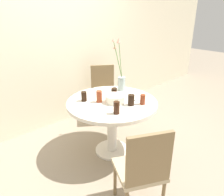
{
  "coord_description": "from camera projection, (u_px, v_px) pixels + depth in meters",
  "views": [
    {
      "loc": [
        -1.62,
        -1.77,
        1.76
      ],
      "look_at": [
        0.0,
        0.0,
        0.76
      ],
      "focal_mm": 35.0,
      "sensor_mm": 36.0,
      "label": 1
    }
  ],
  "objects": [
    {
      "name": "flower_vase",
      "position": [
        121.0,
        76.0,
        2.92
      ],
      "size": [
        0.1,
        0.23,
        0.69
      ],
      "color": "#9EB2AD",
      "rests_on": "dining_table"
    },
    {
      "name": "wall_back",
      "position": [
        57.0,
        41.0,
        3.22
      ],
      "size": [
        8.0,
        0.05,
        2.6
      ],
      "color": "beige",
      "rests_on": "ground_plane"
    },
    {
      "name": "drink_glass_2",
      "position": [
        143.0,
        99.0,
        2.51
      ],
      "size": [
        0.06,
        0.06,
        0.12
      ],
      "color": "maroon",
      "rests_on": "dining_table"
    },
    {
      "name": "drink_glass_1",
      "position": [
        131.0,
        100.0,
        2.49
      ],
      "size": [
        0.07,
        0.07,
        0.13
      ],
      "color": "black",
      "rests_on": "dining_table"
    },
    {
      "name": "drink_glass_0",
      "position": [
        84.0,
        96.0,
        2.6
      ],
      "size": [
        0.07,
        0.07,
        0.12
      ],
      "color": "black",
      "rests_on": "dining_table"
    },
    {
      "name": "dining_table",
      "position": [
        112.0,
        111.0,
        2.67
      ],
      "size": [
        1.09,
        1.09,
        0.72
      ],
      "color": "silver",
      "rests_on": "ground_plane"
    },
    {
      "name": "drink_glass_4",
      "position": [
        114.0,
        92.0,
        2.73
      ],
      "size": [
        0.07,
        0.07,
        0.11
      ],
      "color": "black",
      "rests_on": "dining_table"
    },
    {
      "name": "side_plate",
      "position": [
        138.0,
        98.0,
        2.71
      ],
      "size": [
        0.2,
        0.2,
        0.01
      ],
      "color": "silver",
      "rests_on": "dining_table"
    },
    {
      "name": "drink_glass_5",
      "position": [
        117.0,
        108.0,
        2.29
      ],
      "size": [
        0.07,
        0.07,
        0.14
      ],
      "color": "#33190C",
      "rests_on": "dining_table"
    },
    {
      "name": "chair_near_front",
      "position": [
        143.0,
        168.0,
        1.85
      ],
      "size": [
        0.54,
        0.54,
        0.9
      ],
      "rotation": [
        0.0,
        0.0,
        2.67
      ],
      "color": "tan",
      "rests_on": "ground_plane"
    },
    {
      "name": "chair_left_flank",
      "position": [
        103.0,
        90.0,
        3.58
      ],
      "size": [
        0.56,
        0.56,
        0.9
      ],
      "rotation": [
        0.0,
        0.0,
        -0.59
      ],
      "color": "tan",
      "rests_on": "ground_plane"
    },
    {
      "name": "drink_glass_3",
      "position": [
        99.0,
        97.0,
        2.57
      ],
      "size": [
        0.07,
        0.07,
        0.14
      ],
      "color": "maroon",
      "rests_on": "dining_table"
    },
    {
      "name": "birthday_cake",
      "position": [
        115.0,
        99.0,
        2.57
      ],
      "size": [
        0.23,
        0.23,
        0.13
      ],
      "color": "white",
      "rests_on": "dining_table"
    },
    {
      "name": "ground_plane",
      "position": [
        112.0,
        151.0,
        2.9
      ],
      "size": [
        16.0,
        16.0,
        0.0
      ],
      "primitive_type": "plane",
      "color": "gray"
    }
  ]
}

